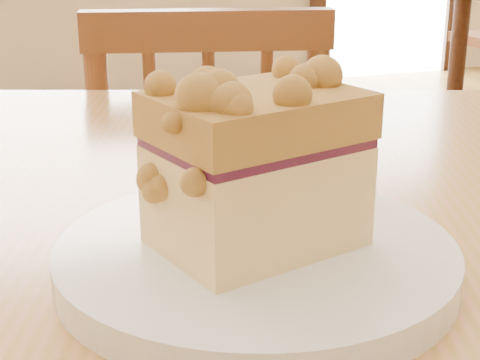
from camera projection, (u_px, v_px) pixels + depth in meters
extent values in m
cube|color=tan|center=(307.00, 203.00, 0.62)|extent=(1.24, 1.02, 0.04)
cube|color=brown|center=(206.00, 245.00, 1.31)|extent=(0.46, 0.46, 0.04)
cylinder|color=brown|center=(278.00, 310.00, 1.54)|extent=(0.03, 0.03, 0.39)
cylinder|color=brown|center=(128.00, 317.00, 1.51)|extent=(0.03, 0.03, 0.39)
cylinder|color=brown|center=(315.00, 160.00, 1.09)|extent=(0.03, 0.03, 0.42)
cylinder|color=brown|center=(102.00, 166.00, 1.06)|extent=(0.03, 0.03, 0.42)
cube|color=brown|center=(208.00, 30.00, 1.01)|extent=(0.35, 0.12, 0.05)
cylinder|color=brown|center=(266.00, 167.00, 1.08)|extent=(0.02, 0.02, 0.37)
cylinder|color=brown|center=(210.00, 169.00, 1.08)|extent=(0.02, 0.02, 0.37)
cylinder|color=brown|center=(153.00, 170.00, 1.07)|extent=(0.02, 0.02, 0.37)
cylinder|color=black|center=(454.00, 93.00, 2.75)|extent=(0.06, 0.06, 0.71)
cylinder|color=brown|center=(456.00, 93.00, 3.39)|extent=(0.04, 0.04, 0.45)
cylinder|color=white|center=(256.00, 258.00, 0.45)|extent=(0.25, 0.25, 0.02)
cylinder|color=white|center=(256.00, 267.00, 0.45)|extent=(0.17, 0.17, 0.01)
cube|color=#FFE690|center=(256.00, 196.00, 0.44)|extent=(0.13, 0.11, 0.06)
cube|color=#49142F|center=(257.00, 142.00, 0.43)|extent=(0.13, 0.11, 0.01)
cube|color=#C28C3D|center=(257.00, 115.00, 0.42)|extent=(0.13, 0.11, 0.03)
sphere|color=#C28C3D|center=(227.00, 77.00, 0.43)|extent=(0.03, 0.03, 0.03)
sphere|color=#C28C3D|center=(334.00, 89.00, 0.41)|extent=(0.02, 0.02, 0.02)
sphere|color=#C28C3D|center=(357.00, 85.00, 0.41)|extent=(0.02, 0.02, 0.02)
sphere|color=#C28C3D|center=(295.00, 81.00, 0.43)|extent=(0.01, 0.01, 0.01)
sphere|color=#C28C3D|center=(306.00, 85.00, 0.42)|extent=(0.02, 0.02, 0.02)
sphere|color=#C28C3D|center=(254.00, 78.00, 0.44)|extent=(0.02, 0.02, 0.02)
sphere|color=#C28C3D|center=(293.00, 80.00, 0.43)|extent=(0.02, 0.02, 0.02)
sphere|color=#C28C3D|center=(249.00, 75.00, 0.44)|extent=(0.02, 0.02, 0.02)
sphere|color=#C28C3D|center=(217.00, 107.00, 0.37)|extent=(0.01, 0.01, 0.01)
sphere|color=#C28C3D|center=(270.00, 83.00, 0.42)|extent=(0.02, 0.02, 0.02)
sphere|color=#C28C3D|center=(316.00, 84.00, 0.42)|extent=(0.01, 0.01, 0.01)
sphere|color=#C28C3D|center=(280.00, 93.00, 0.39)|extent=(0.02, 0.02, 0.02)
sphere|color=#C28C3D|center=(278.00, 88.00, 0.41)|extent=(0.02, 0.02, 0.02)
sphere|color=#C28C3D|center=(298.00, 91.00, 0.41)|extent=(0.01, 0.01, 0.01)
sphere|color=#C28C3D|center=(180.00, 131.00, 0.37)|extent=(0.01, 0.01, 0.01)
sphere|color=#C28C3D|center=(194.00, 171.00, 0.37)|extent=(0.02, 0.02, 0.02)
sphere|color=#C28C3D|center=(188.00, 159.00, 0.38)|extent=(0.02, 0.02, 0.02)
sphere|color=#C28C3D|center=(166.00, 181.00, 0.40)|extent=(0.02, 0.02, 0.02)
sphere|color=#C28C3D|center=(173.00, 138.00, 0.38)|extent=(0.02, 0.02, 0.02)
sphere|color=#C28C3D|center=(171.00, 135.00, 0.38)|extent=(0.01, 0.01, 0.01)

